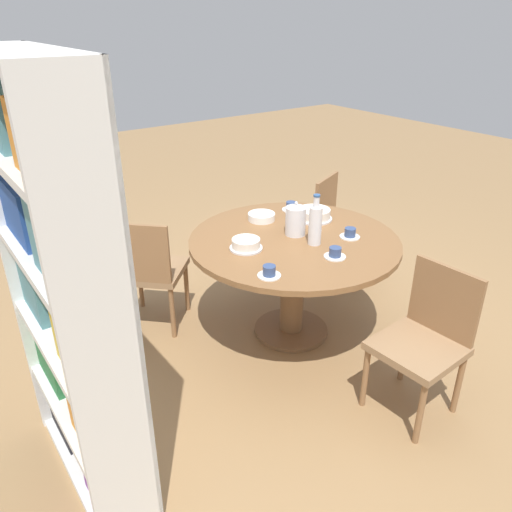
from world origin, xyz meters
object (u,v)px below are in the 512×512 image
at_px(chair_b, 340,225).
at_px(cup_a, 335,253).
at_px(water_bottle, 315,224).
at_px(cup_d, 269,272).
at_px(cake_main, 314,214).
at_px(coffee_pot, 296,220).
at_px(cake_second, 246,244).
at_px(bookshelf, 71,302).
at_px(chair_a, 425,338).
at_px(chair_c, 149,269).
at_px(cup_c, 291,207).
at_px(cup_b, 350,234).

height_order(chair_b, cup_a, chair_b).
distance_m(water_bottle, cup_d, 0.53).
bearing_deg(cake_main, water_bottle, 138.20).
distance_m(cup_a, cup_d, 0.46).
relative_size(chair_b, coffee_pot, 3.68).
xyz_separation_m(water_bottle, cake_main, (0.31, -0.28, -0.10)).
bearing_deg(cake_main, cake_second, 100.23).
bearing_deg(bookshelf, chair_a, 68.33).
bearing_deg(water_bottle, chair_c, 45.51).
height_order(chair_b, cake_second, chair_b).
bearing_deg(cup_c, chair_a, 171.80).
xyz_separation_m(coffee_pot, cup_a, (-0.40, 0.03, -0.08)).
bearing_deg(bookshelf, cup_a, 89.16).
distance_m(chair_a, cake_main, 1.21).
height_order(water_bottle, cake_main, water_bottle).
distance_m(chair_a, cup_a, 0.69).
height_order(chair_c, cup_d, chair_c).
relative_size(cake_main, cup_b, 1.94).
xyz_separation_m(cup_a, cup_d, (0.04, 0.46, 0.00)).
bearing_deg(chair_a, cup_b, 163.12).
distance_m(water_bottle, cup_b, 0.28).
xyz_separation_m(chair_b, bookshelf, (-0.77, 2.39, 0.49)).
xyz_separation_m(chair_c, bookshelf, (-0.97, 0.77, 0.49)).
bearing_deg(chair_b, cup_d, -173.53).
bearing_deg(cup_a, water_bottle, -8.20).
bearing_deg(cup_c, coffee_pot, 143.92).
relative_size(chair_b, cake_main, 3.29).
relative_size(water_bottle, cake_main, 1.27).
bearing_deg(cup_c, chair_b, -86.60).
xyz_separation_m(bookshelf, cup_d, (0.02, -1.07, -0.20)).
height_order(coffee_pot, cake_second, coffee_pot).
distance_m(cup_b, cup_c, 0.61).
relative_size(coffee_pot, cup_a, 1.74).
xyz_separation_m(chair_c, water_bottle, (-0.78, -0.79, 0.40)).
bearing_deg(chair_c, cup_b, -174.45).
bearing_deg(coffee_pot, cup_a, 175.70).
xyz_separation_m(chair_a, water_bottle, (0.84, 0.06, 0.40)).
relative_size(chair_a, cup_c, 6.39).
bearing_deg(water_bottle, cup_b, -103.83).
bearing_deg(chair_a, bookshelf, -114.67).
bearing_deg(coffee_pot, chair_a, -176.52).
relative_size(bookshelf, cup_c, 14.67).
height_order(water_bottle, cup_b, water_bottle).
xyz_separation_m(coffee_pot, cup_b, (-0.25, -0.25, -0.08)).
bearing_deg(cup_c, cup_a, 159.03).
distance_m(coffee_pot, cup_d, 0.62).
relative_size(water_bottle, cup_d, 2.48).
height_order(cup_a, cup_d, same).
relative_size(chair_b, cup_c, 6.39).
relative_size(chair_c, cup_a, 6.39).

